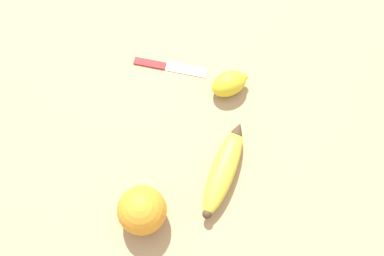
{
  "coord_description": "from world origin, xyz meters",
  "views": [
    {
      "loc": [
        0.28,
        -0.27,
        0.82
      ],
      "look_at": [
        0.03,
        -0.04,
        0.03
      ],
      "focal_mm": 42.0,
      "sensor_mm": 36.0,
      "label": 1
    }
  ],
  "objects_px": {
    "paring_knife": "(168,66)",
    "banana": "(224,169)",
    "orange": "(142,210)",
    "lemon": "(229,84)"
  },
  "relations": [
    {
      "from": "paring_knife",
      "to": "banana",
      "type": "bearing_deg",
      "value": 37.38
    },
    {
      "from": "orange",
      "to": "lemon",
      "type": "distance_m",
      "value": 0.31
    },
    {
      "from": "orange",
      "to": "lemon",
      "type": "relative_size",
      "value": 1.03
    },
    {
      "from": "lemon",
      "to": "paring_knife",
      "type": "xyz_separation_m",
      "value": [
        -0.13,
        -0.06,
        -0.02
      ]
    },
    {
      "from": "banana",
      "to": "paring_knife",
      "type": "xyz_separation_m",
      "value": [
        -0.25,
        0.08,
        -0.02
      ]
    },
    {
      "from": "lemon",
      "to": "paring_knife",
      "type": "bearing_deg",
      "value": -156.03
    },
    {
      "from": "banana",
      "to": "lemon",
      "type": "bearing_deg",
      "value": 15.81
    },
    {
      "from": "paring_knife",
      "to": "orange",
      "type": "bearing_deg",
      "value": 5.69
    },
    {
      "from": "banana",
      "to": "orange",
      "type": "bearing_deg",
      "value": 140.17
    },
    {
      "from": "orange",
      "to": "lemon",
      "type": "height_order",
      "value": "orange"
    }
  ]
}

